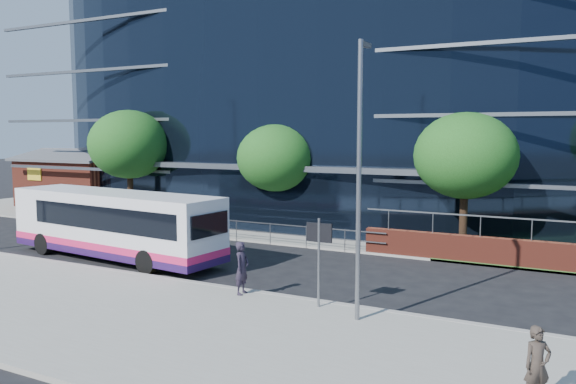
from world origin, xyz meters
The scene contains 17 objects.
ground centered at (0.00, 0.00, 0.00)m, with size 200.00×200.00×0.00m, color black.
pavement_near centered at (0.00, -5.00, 0.07)m, with size 80.00×8.00×0.15m, color gray.
kerb centered at (0.00, -1.00, 0.08)m, with size 80.00×0.25×0.16m, color gray.
yellow_line_outer centered at (0.00, -0.80, 0.01)m, with size 80.00×0.08×0.01m, color gold.
yellow_line_inner centered at (0.00, -0.65, 0.01)m, with size 80.00×0.08×0.01m, color gold.
far_forecourt centered at (-6.00, 11.00, 0.05)m, with size 50.00×8.00×0.10m, color gray.
glass_office centered at (-4.00, 20.85, 8.00)m, with size 44.00×23.10×16.00m.
brick_pavilion centered at (-22.00, 13.50, 1.94)m, with size 8.60×6.66×4.40m.
guard_railings centered at (-8.00, 7.00, 0.82)m, with size 24.00×0.05×1.10m.
street_sign centered at (4.50, -1.59, 2.15)m, with size 0.85×0.09×2.80m.
tree_far_a centered at (-13.00, 9.00, 4.86)m, with size 4.95×4.95×6.98m.
tree_far_b centered at (-3.00, 9.50, 4.21)m, with size 4.29×4.29×6.05m.
tree_far_c centered at (7.00, 9.00, 4.54)m, with size 4.62×4.62×6.51m.
streetlight_east centered at (6.00, -2.17, 4.44)m, with size 0.15×0.77×8.00m.
city_bus centered at (-6.38, 0.93, 1.58)m, with size 11.23×3.63×2.98m.
pedestrian centered at (1.63, -1.50, 1.05)m, with size 0.65×0.43×1.79m, color #231D2B.
pedestrian_b centered at (10.97, -5.40, 0.95)m, with size 0.58×0.38×1.60m, color #352C25.
Camera 1 is at (11.47, -17.24, 5.56)m, focal length 35.00 mm.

